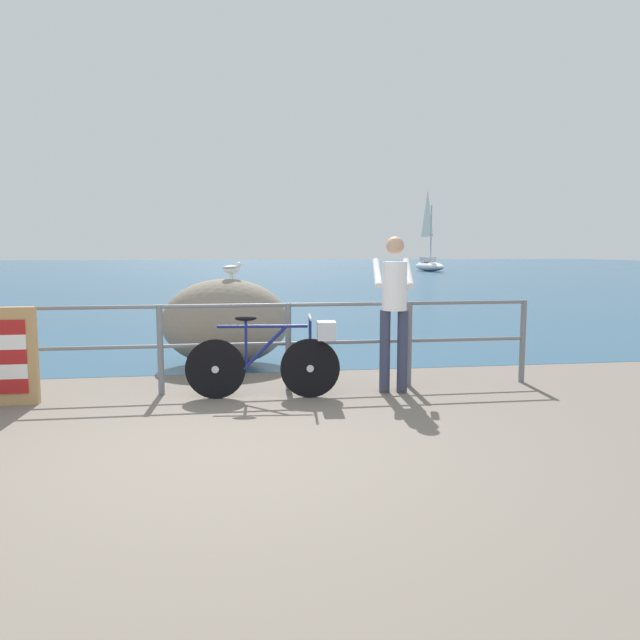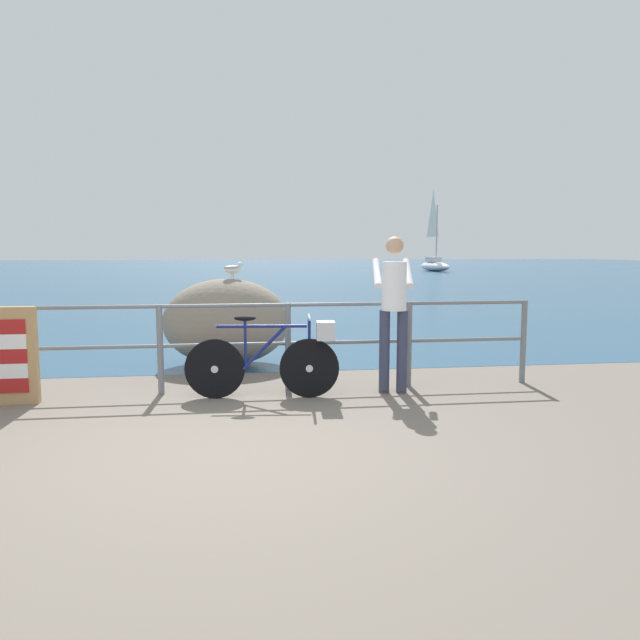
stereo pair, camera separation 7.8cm
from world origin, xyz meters
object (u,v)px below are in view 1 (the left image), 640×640
object	(u,v)px
breakwater_boulder_main	(225,322)
bicycle	(276,356)
seagull	(232,269)
sailboat	(429,262)
person_at_railing	(394,306)

from	to	relation	value
breakwater_boulder_main	bicycle	bearing A→B (deg)	-74.50
seagull	sailboat	distance (m)	38.67
seagull	sailboat	xyz separation A→B (m)	(14.90, 35.67, -0.66)
seagull	person_at_railing	bearing A→B (deg)	-79.28
breakwater_boulder_main	seagull	world-z (taller)	seagull
breakwater_boulder_main	sailboat	size ratio (longest dim) A/B	0.29
bicycle	sailboat	size ratio (longest dim) A/B	0.28
person_at_railing	sailboat	size ratio (longest dim) A/B	0.29
seagull	sailboat	bearing A→B (deg)	35.81
bicycle	breakwater_boulder_main	world-z (taller)	breakwater_boulder_main
bicycle	person_at_railing	xyz separation A→B (m)	(1.35, 0.09, 0.53)
bicycle	person_at_railing	world-z (taller)	person_at_railing
breakwater_boulder_main	seagull	size ratio (longest dim) A/B	5.51
bicycle	seagull	world-z (taller)	seagull
breakwater_boulder_main	sailboat	distance (m)	38.74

